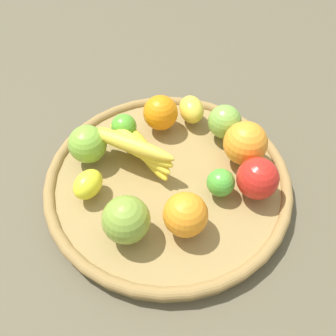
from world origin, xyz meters
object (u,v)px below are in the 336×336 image
Objects in this scene: lemon_0 at (88,184)px; orange_0 at (245,143)px; apple_3 at (88,144)px; lime_0 at (221,183)px; orange_2 at (185,215)px; orange_1 at (161,113)px; lime_1 at (124,126)px; apple_0 at (258,178)px; banana_bunch at (137,147)px; apple_1 at (126,220)px; apple_2 at (225,122)px; lemon_1 at (191,109)px.

lemon_0 is 0.30m from orange_0.
apple_3 is 1.44× the size of lime_0.
orange_1 is (0.23, 0.10, -0.00)m from orange_2.
apple_0 is (-0.08, -0.27, 0.01)m from lime_1.
orange_0 is at bearing -106.11° from orange_1.
banana_bunch is 3.53× the size of lime_0.
orange_2 and apple_0 have the same top height.
orange_0 reaches higher than apple_1.
apple_2 is (0.20, -0.21, 0.01)m from lemon_0.
orange_0 is 1.12× the size of orange_2.
banana_bunch is at bearing -79.64° from apple_3.
lime_0 is at bearing -153.67° from lemon_1.
orange_2 is (-0.18, 0.08, -0.00)m from orange_0.
banana_bunch is at bearing 125.44° from apple_2.
apple_1 is 1.06× the size of orange_2.
apple_1 reaches higher than orange_1.
apple_2 reaches higher than lime_0.
lemon_1 is at bearing 9.01° from orange_2.
orange_1 is at bearing 2.17° from apple_1.
orange_2 is at bearing 156.30° from orange_0.
apple_0 reaches higher than lime_0.
lemon_1 is at bearing -57.58° from orange_1.
apple_3 is (-0.02, 0.09, 0.00)m from banana_bunch.
orange_0 is at bearing -19.38° from lime_0.
orange_1 is (0.12, -0.11, -0.00)m from apple_3.
orange_0 is 1.23× the size of apple_2.
apple_3 is (0.08, 0.03, 0.01)m from lemon_0.
orange_2 is 0.24m from lime_1.
lemon_1 and lime_0 have the same top height.
orange_2 reaches higher than lime_0.
apple_3 is at bearing 62.56° from orange_2.
banana_bunch is at bearing 84.07° from apple_0.
apple_1 reaches higher than orange_2.
apple_3 is 0.16m from orange_1.
banana_bunch is 2.87× the size of lemon_0.
lemon_1 is 0.15m from lime_1.
orange_2 is (-0.13, -0.12, 0.00)m from banana_bunch.
lemon_0 is at bearing 147.32° from banana_bunch.
apple_0 is at bearing -137.26° from lemon_1.
orange_2 reaches higher than apple_2.
banana_bunch is at bearing 168.62° from orange_1.
lime_1 is at bearing 125.52° from orange_1.
apple_1 reaches higher than lemon_1.
lemon_0 is 1.21× the size of lime_1.
apple_2 is at bearing -46.23° from lemon_0.
apple_2 is 0.91× the size of apple_0.
lemon_0 is 0.11m from apple_1.
apple_3 reaches higher than lemon_0.
lime_1 is at bearing -6.66° from lemon_0.
orange_2 is at bearing -156.42° from orange_1.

